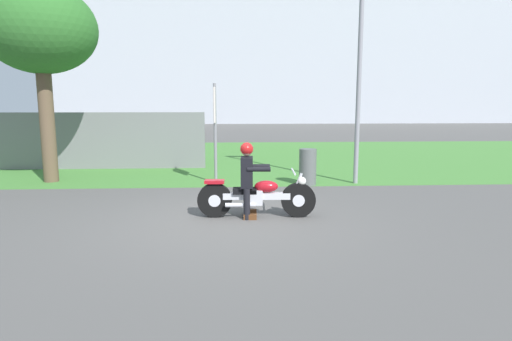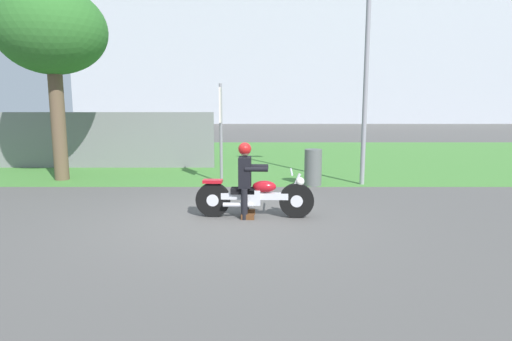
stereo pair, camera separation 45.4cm
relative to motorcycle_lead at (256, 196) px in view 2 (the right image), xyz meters
name	(u,v)px [view 2 (the right image)]	position (x,y,z in m)	size (l,w,h in m)	color
ground	(226,222)	(-0.54, -0.34, -0.39)	(120.00, 120.00, 0.00)	#565451
grass_verge	(243,157)	(-0.54, 8.88, -0.39)	(60.00, 12.00, 0.01)	#478438
stadium_facade	(305,62)	(4.94, 37.93, 5.79)	(44.89, 8.00, 12.37)	#B2B7C1
motorcycle_lead	(256,196)	(0.00, 0.00, 0.00)	(2.21, 0.66, 0.88)	black
rider_lead	(247,174)	(-0.17, 0.01, 0.43)	(0.56, 0.48, 1.40)	black
tree_roadside	(54,33)	(-5.35, 3.92, 3.53)	(2.84, 2.84, 5.11)	brown
streetlight_pole	(374,32)	(2.90, 3.24, 3.45)	(0.96, 0.20, 6.23)	gray
trash_can	(314,167)	(1.48, 3.09, 0.07)	(0.44, 0.44, 0.94)	#595E5B
sign_banner	(222,118)	(-0.90, 3.47, 1.33)	(0.08, 0.60, 2.60)	gray
fence_segment	(108,140)	(-4.84, 6.12, 0.51)	(7.00, 0.06, 1.80)	slate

